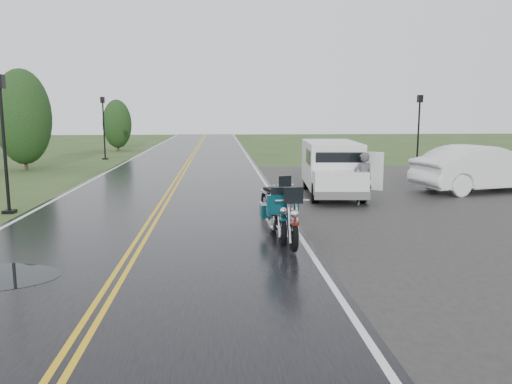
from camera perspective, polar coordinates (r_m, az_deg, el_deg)
ground at (r=11.14m, az=-13.84°, el=-6.88°), size 120.00×120.00×0.00m
road at (r=20.86m, az=-9.33°, el=0.70°), size 8.00×100.00×0.04m
parking_pad at (r=18.28m, az=25.81°, el=-1.28°), size 14.00×24.00×0.03m
motorcycle_red at (r=10.60m, az=4.36°, el=-3.62°), size 0.87×2.32×1.37m
motorcycle_teal at (r=11.11m, az=3.09°, el=-3.15°), size 0.85×2.24×1.32m
motorcycle_silver at (r=13.83m, az=3.48°, el=-0.98°), size 1.29×2.16×1.20m
van_white at (r=16.60m, az=6.79°, el=2.05°), size 2.34×5.24×2.00m
person_at_van at (r=16.43m, az=12.14°, el=1.36°), size 0.69×0.51×1.73m
sedan_white at (r=20.84m, az=24.39°, el=2.38°), size 5.63×3.10×1.76m
lamp_post_near_left at (r=16.60m, az=-26.84°, el=4.87°), size 0.36×0.36×4.15m
lamp_post_far_left at (r=33.88m, az=-17.00°, el=7.01°), size 0.35×0.35×4.06m
lamp_post_far_right at (r=27.14m, az=18.06°, el=6.43°), size 0.34×0.34×3.95m
tree_left_mid at (r=28.91m, az=-25.06°, el=6.71°), size 2.89×2.89×4.51m
tree_left_far at (r=41.20m, az=-15.56°, el=6.94°), size 2.25×2.25×3.46m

